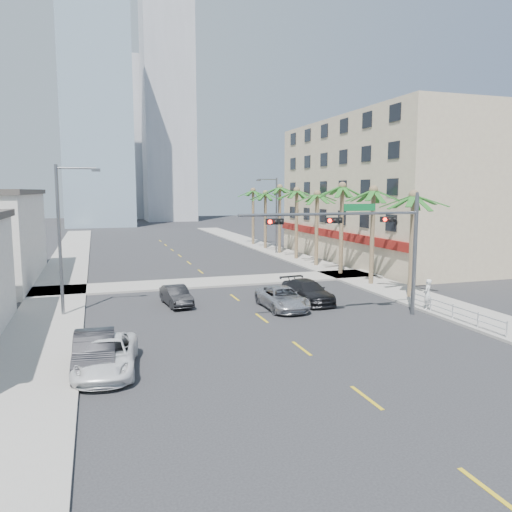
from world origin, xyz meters
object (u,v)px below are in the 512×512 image
Objects in this scene: car_lane_center at (282,298)px; car_lane_right at (307,291)px; car_lane_left at (176,296)px; car_parked_far at (106,355)px; traffic_signal_mast at (368,233)px; car_parked_mid at (95,351)px; pedestrian at (427,294)px.

car_lane_center is 2.60m from car_lane_right.
car_parked_far is at bearing -118.95° from car_lane_left.
traffic_signal_mast reaches higher than car_parked_mid.
car_lane_center is at bearing -156.62° from car_lane_right.
car_lane_left is 2.04× the size of pedestrian.
car_lane_right is (2.29, 1.24, 0.04)m from car_lane_center.
car_lane_right reaches higher than car_parked_far.
pedestrian is at bearing -43.37° from car_lane_right.
car_parked_mid reaches higher than car_parked_far.
car_lane_left is (4.65, 11.27, -0.07)m from car_parked_far.
car_lane_center is at bearing -32.17° from car_lane_left.
car_lane_right is (8.57, -1.78, 0.10)m from car_lane_left.
car_lane_center is 0.98× the size of car_lane_right.
pedestrian is at bearing 20.64° from car_parked_far.
traffic_signal_mast is 13.00m from car_lane_left.
pedestrian reaches higher than car_parked_far.
traffic_signal_mast is 6.98m from car_lane_center.
pedestrian is at bearing -30.60° from car_lane_left.
car_lane_center is 9.02m from pedestrian.
traffic_signal_mast is 6.02m from pedestrian.
car_parked_mid is at bearing -151.78° from car_lane_right.
traffic_signal_mast reaches higher than car_lane_left.
traffic_signal_mast reaches higher than pedestrian.
traffic_signal_mast reaches higher than car_lane_center.
traffic_signal_mast is at bearing 15.77° from car_parked_mid.
traffic_signal_mast is 2.16× the size of car_parked_far.
car_lane_left is (-10.07, 6.93, -4.42)m from traffic_signal_mast.
traffic_signal_mast reaches higher than car_parked_far.
car_lane_center reaches higher than car_lane_left.
car_parked_mid is 2.50× the size of pedestrian.
car_lane_center is at bearing 43.78° from car_parked_far.
car_lane_right is (13.69, 9.01, -0.04)m from car_parked_mid.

